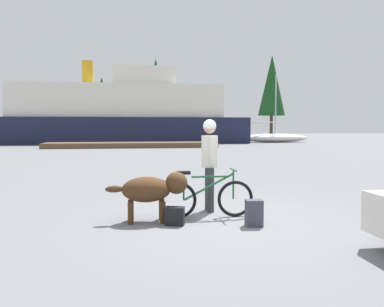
# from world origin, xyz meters

# --- Properties ---
(ground_plane) EXTENTS (160.00, 160.00, 0.00)m
(ground_plane) POSITION_xyz_m (0.00, 0.00, 0.00)
(ground_plane) COLOR slate
(bicycle) EXTENTS (1.73, 0.44, 0.89)m
(bicycle) POSITION_xyz_m (-0.19, 0.29, 0.37)
(bicycle) COLOR black
(bicycle) RESTS_ON ground_plane
(person_cyclist) EXTENTS (0.32, 0.53, 1.81)m
(person_cyclist) POSITION_xyz_m (-0.03, 0.83, 1.10)
(person_cyclist) COLOR #333338
(person_cyclist) RESTS_ON ground_plane
(dog) EXTENTS (1.43, 0.52, 0.87)m
(dog) POSITION_xyz_m (-1.17, 0.15, 0.57)
(dog) COLOR #472D19
(dog) RESTS_ON ground_plane
(backpack) EXTENTS (0.30, 0.22, 0.45)m
(backpack) POSITION_xyz_m (0.50, -0.41, 0.22)
(backpack) COLOR #3F3F4C
(backpack) RESTS_ON ground_plane
(handbag_pannier) EXTENTS (0.36, 0.26, 0.31)m
(handbag_pannier) POSITION_xyz_m (-0.81, -0.16, 0.16)
(handbag_pannier) COLOR black
(handbag_pannier) RESTS_ON ground_plane
(dock_pier) EXTENTS (13.44, 2.85, 0.40)m
(dock_pier) POSITION_xyz_m (-1.82, 24.34, 0.20)
(dock_pier) COLOR brown
(dock_pier) RESTS_ON ground_plane
(ferry_boat) EXTENTS (25.32, 7.15, 8.14)m
(ferry_boat) POSITION_xyz_m (-3.04, 33.10, 2.81)
(ferry_boat) COLOR #191E38
(ferry_boat) RESTS_ON ground_plane
(sailboat_moored) EXTENTS (7.08, 1.98, 7.09)m
(sailboat_moored) POSITION_xyz_m (13.00, 32.22, 0.49)
(sailboat_moored) COLOR silver
(sailboat_moored) RESTS_ON ground_plane
(pine_tree_far_left) EXTENTS (3.71, 3.71, 8.78)m
(pine_tree_far_left) POSITION_xyz_m (-6.37, 50.94, 5.62)
(pine_tree_far_left) COLOR #4C331E
(pine_tree_far_left) RESTS_ON ground_plane
(pine_tree_center) EXTENTS (3.92, 3.92, 11.23)m
(pine_tree_center) POSITION_xyz_m (1.34, 48.56, 6.98)
(pine_tree_center) COLOR #4C331E
(pine_tree_center) RESTS_ON ground_plane
(pine_tree_far_right) EXTENTS (4.16, 4.16, 12.69)m
(pine_tree_far_right) POSITION_xyz_m (19.42, 51.25, 8.00)
(pine_tree_far_right) COLOR #4C331E
(pine_tree_far_right) RESTS_ON ground_plane
(pine_tree_mid_back) EXTENTS (3.34, 3.34, 10.79)m
(pine_tree_mid_back) POSITION_xyz_m (-3.25, 58.37, 6.55)
(pine_tree_mid_back) COLOR #4C331E
(pine_tree_mid_back) RESTS_ON ground_plane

